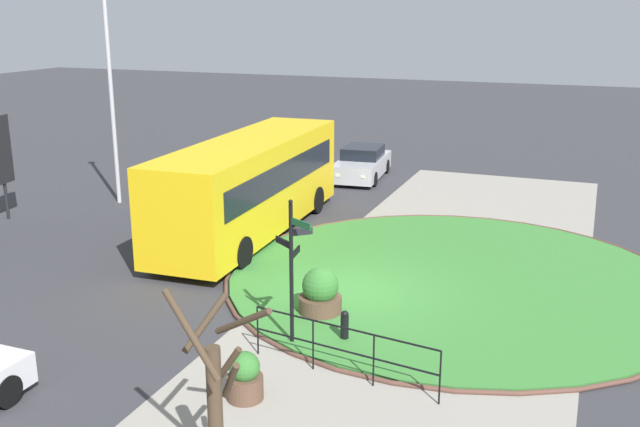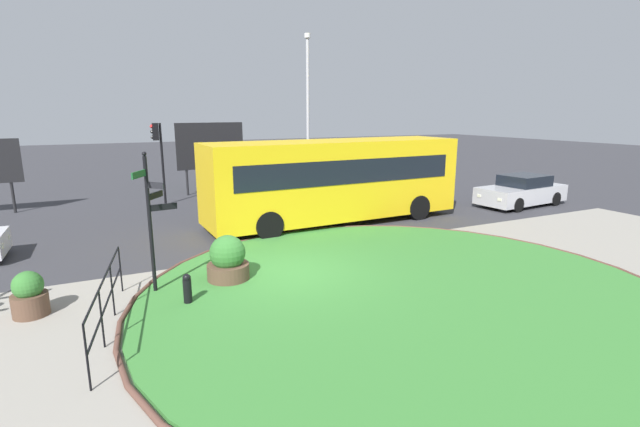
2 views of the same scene
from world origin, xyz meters
TOP-DOWN VIEW (x-y plane):
  - ground at (0.00, 0.00)m, footprint 120.00×120.00m
  - sidewalk_paving at (0.00, -2.07)m, footprint 32.00×7.87m
  - grass_island at (2.12, -2.43)m, footprint 12.59×12.59m
  - grass_kerb_ring at (2.12, -2.43)m, footprint 12.90×12.90m
  - signpost_directional at (-3.26, 0.18)m, footprint 0.99×1.14m
  - bollard_foreground at (-2.72, -0.87)m, footprint 0.19×0.19m
  - railing_grass_edge at (-4.35, -1.39)m, footprint 0.71×4.22m
  - bus_yellow at (4.01, 4.83)m, footprint 10.25×2.89m
  - car_near_lane at (13.41, 3.94)m, footprint 4.59×2.23m
  - traffic_light_near at (-1.70, 11.47)m, footprint 0.49×0.27m
  - lamppost_tall at (5.92, 11.55)m, footprint 0.32×0.32m
  - billboard_right at (1.19, 13.71)m, footprint 3.68×0.66m
  - planter_near_signpost at (-1.51, 0.19)m, footprint 1.07×1.07m
  - planter_kerbside at (-5.84, 0.10)m, footprint 0.72×0.72m

SIDE VIEW (x-z plane):
  - ground at x=0.00m, z-range 0.00..0.00m
  - sidewalk_paving at x=0.00m, z-range 0.00..0.02m
  - grass_island at x=2.12m, z-range 0.00..0.10m
  - grass_kerb_ring at x=2.12m, z-range 0.00..0.11m
  - bollard_foreground at x=-2.72m, z-range 0.01..0.78m
  - planter_kerbside at x=-5.84m, z-range -0.04..0.97m
  - planter_near_signpost at x=-1.51m, z-range -0.07..1.18m
  - car_near_lane at x=13.41m, z-range -0.05..1.38m
  - railing_grass_edge at x=-4.35m, z-range 0.17..1.32m
  - bus_yellow at x=4.01m, z-range 0.12..3.34m
  - signpost_directional at x=-3.26m, z-range 0.26..3.68m
  - billboard_right at x=1.19m, z-range 0.60..4.35m
  - traffic_light_near at x=-1.70m, z-range 0.88..4.69m
  - lamppost_tall at x=5.92m, z-range 0.29..8.49m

